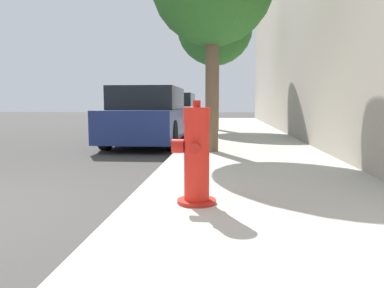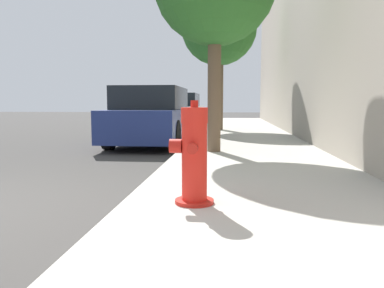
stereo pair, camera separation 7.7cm
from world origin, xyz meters
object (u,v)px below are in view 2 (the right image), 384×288
object	(u,v)px
parked_car_near	(153,117)
parked_car_mid	(179,111)
street_tree_far	(219,28)
fire_hydrant	(194,157)

from	to	relation	value
parked_car_near	parked_car_mid	bearing A→B (deg)	91.55
parked_car_near	street_tree_far	bearing A→B (deg)	65.11
fire_hydrant	parked_car_near	size ratio (longest dim) A/B	0.21
parked_car_mid	street_tree_far	world-z (taller)	street_tree_far
parked_car_near	parked_car_mid	size ratio (longest dim) A/B	1.12
parked_car_near	parked_car_mid	distance (m)	5.99
fire_hydrant	parked_car_mid	size ratio (longest dim) A/B	0.24
fire_hydrant	parked_car_near	distance (m)	6.44
parked_car_near	street_tree_far	size ratio (longest dim) A/B	0.94
parked_car_near	parked_car_mid	world-z (taller)	parked_car_mid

